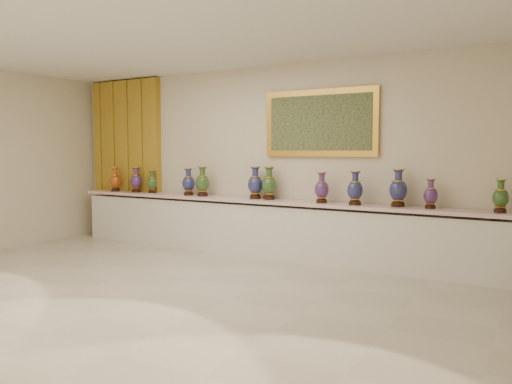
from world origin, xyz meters
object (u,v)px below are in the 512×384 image
(vase_1, at_px, (136,181))
(vase_2, at_px, (152,183))
(counter, at_px, (260,228))
(vase_0, at_px, (115,181))

(vase_1, height_order, vase_2, vase_1)
(counter, distance_m, vase_0, 3.19)
(vase_1, bearing_deg, vase_2, 1.86)
(vase_0, xyz_separation_m, vase_2, (0.86, 0.06, -0.02))
(counter, bearing_deg, vase_2, 179.86)
(counter, relative_size, vase_1, 15.72)
(vase_0, relative_size, vase_1, 0.97)
(counter, height_order, vase_0, vase_0)
(counter, bearing_deg, vase_1, -179.85)
(vase_0, height_order, vase_2, vase_0)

